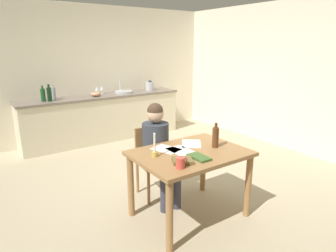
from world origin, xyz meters
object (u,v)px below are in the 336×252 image
Objects in this scene: bottle_vinegar at (49,94)px; stovetop_kettle at (150,86)px; wine_glass_near_sink at (102,88)px; candlestick at (155,150)px; sink_unit at (124,92)px; wine_glass_by_kettle at (97,89)px; book_magazine at (182,161)px; wine_bottle_on_table at (216,137)px; chair_at_table at (153,158)px; book_cookery at (199,157)px; bottle_oil at (43,95)px; mixing_bowl at (96,94)px; dining_table at (190,162)px; coffee_mug at (181,163)px; bottle_wine_red at (54,93)px; person_seated at (158,146)px.

bottle_vinegar is 1.34× the size of stovetop_kettle.
candlestick is at bearing -103.58° from wine_glass_near_sink.
sink_unit is 2.34× the size of wine_glass_by_kettle.
book_magazine is 0.59m from wine_bottle_on_table.
sink_unit reaches higher than book_magazine.
wine_glass_by_kettle reaches higher than chair_at_table.
bottle_vinegar is at bearing 102.43° from book_cookery.
bottle_oil is (-1.09, 3.15, 0.14)m from wine_bottle_on_table.
bottle_vinegar reaches higher than sink_unit.
wine_glass_by_kettle reaches higher than mixing_bowl.
dining_table is at bearing -85.44° from chair_at_table.
bottle_vinegar is (-0.62, 2.39, 0.55)m from chair_at_table.
wine_glass_near_sink is 0.11m from wine_glass_by_kettle.
mixing_bowl is at bearing -173.04° from sink_unit.
book_magazine is at bearing -165.89° from wine_bottle_on_table.
wine_bottle_on_table is 1.80× the size of wine_glass_by_kettle.
bottle_oil reaches higher than candlestick.
sink_unit is 1.22× the size of bottle_vinegar.
chair_at_table is at bearing -75.52° from bottle_vinegar.
mixing_bowl is (0.94, -0.02, -0.07)m from bottle_oil.
candlestick is (-0.04, 0.38, 0.02)m from coffee_mug.
bottle_wine_red is at bearing 99.85° from dining_table.
stovetop_kettle is (1.11, 3.19, 0.12)m from wine_bottle_on_table.
wine_glass_by_kettle reaches higher than book_magazine.
chair_at_table is 3.10× the size of wine_bottle_on_table.
person_seated is 5.43× the size of stovetop_kettle.
wine_glass_near_sink is (-0.41, 0.15, 0.09)m from sink_unit.
bottle_wine_red is (-0.18, 3.11, 0.18)m from candlestick.
mixing_bowl is 0.32m from wine_glass_near_sink.
bottle_oil is 1.77× the size of wine_glass_near_sink.
wine_bottle_on_table is at bearing 42.44° from book_magazine.
bottle_oil is (-1.57, -0.05, 0.09)m from sink_unit.
stovetop_kettle is (1.81, 3.05, 0.17)m from candlestick.
bottle_vinegar is (0.10, -0.05, 0.01)m from bottle_oil.
book_magazine is 3.28m from bottle_vinegar.
person_seated is 4.07× the size of bottle_vinegar.
bottle_vinegar is 1.09m from wine_glass_near_sink.
sink_unit is (0.85, 2.49, 0.44)m from chair_at_table.
wine_glass_by_kettle is at bearing 109.68° from book_magazine.
wine_glass_by_kettle is (0.29, 3.30, 0.37)m from dining_table.
wine_bottle_on_table is at bearing -98.51° from sink_unit.
bottle_vinegar is at bearing 95.68° from coffee_mug.
person_seated is 0.73m from book_magazine.
book_cookery is at bearing -77.63° from bottle_oil.
bottle_vinegar reaches higher than chair_at_table.
bottle_vinegar is at bearing 104.48° from chair_at_table.
wine_bottle_on_table is at bearing 24.46° from book_cookery.
chair_at_table is 2.92× the size of bottle_vinegar.
bottle_oil is at bearing 153.49° from bottle_vinegar.
mixing_bowl is at bearing 92.71° from wine_bottle_on_table.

